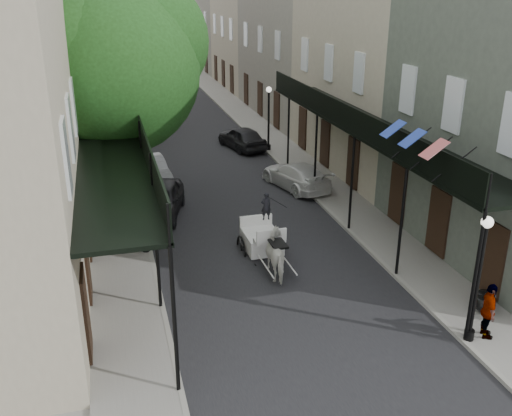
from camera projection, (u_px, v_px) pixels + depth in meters
ground at (305, 325)px, 16.74m from camera, size 140.00×140.00×0.00m
road at (195, 147)px, 34.69m from camera, size 8.00×90.00×0.01m
sidewalk_left at (110, 153)px, 33.46m from camera, size 2.20×90.00×0.12m
sidewalk_right at (273, 141)px, 35.87m from camera, size 2.20×90.00×0.12m
building_row_left at (46, 46)px, 39.65m from camera, size 5.00×80.00×10.50m
building_row_right at (282, 40)px, 43.80m from camera, size 5.00×80.00×10.50m
gallery_left at (117, 142)px, 20.35m from camera, size 2.20×18.05×4.88m
gallery_right at (363, 126)px, 22.66m from camera, size 2.20×18.05×4.88m
tree_near at (123, 61)px, 22.47m from camera, size 7.31×6.80×9.63m
tree_far at (112, 44)px, 35.26m from camera, size 6.45×6.00×8.61m
lamppost_right_near at (478, 278)px, 15.18m from camera, size 0.32×0.32×3.71m
lamppost_left at (142, 202)px, 20.38m from camera, size 0.32×0.32×3.71m
lamppost_right_far at (269, 118)px, 33.13m from camera, size 0.32×0.32×3.71m
horse at (279, 255)px, 19.37m from camera, size 0.85×1.79×1.50m
carriage at (259, 223)px, 21.36m from camera, size 1.60×2.24×2.51m
pedestrian_walking at (160, 223)px, 21.46m from camera, size 1.04×0.89×1.86m
pedestrian_sidewalk_left at (107, 172)px, 26.65m from camera, size 1.32×0.84×1.95m
pedestrian_sidewalk_right at (489, 311)px, 15.71m from camera, size 0.75×1.05×1.65m
car_left_near at (161, 200)px, 24.35m from camera, size 2.77×4.51×1.43m
car_left_mid at (151, 170)px, 28.52m from camera, size 1.90×4.03×1.28m
car_left_far at (129, 118)px, 39.01m from camera, size 3.25×5.59×1.46m
car_right_near at (296, 175)px, 27.70m from camera, size 2.78×4.64×1.26m
car_right_far at (242, 138)px, 34.20m from camera, size 2.52×4.30×1.37m
trash_bags at (484, 301)px, 17.30m from camera, size 0.89×1.04×0.54m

